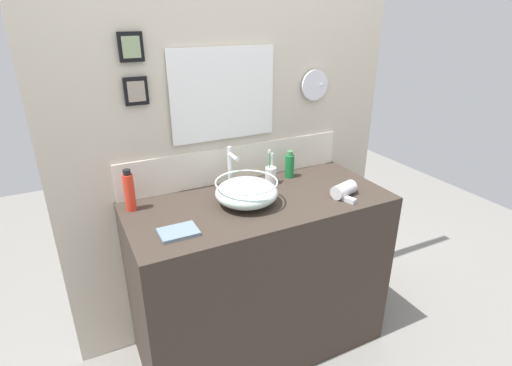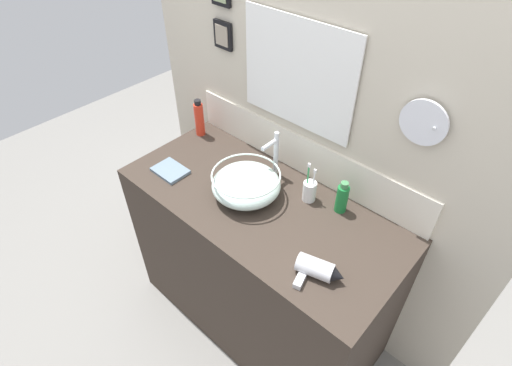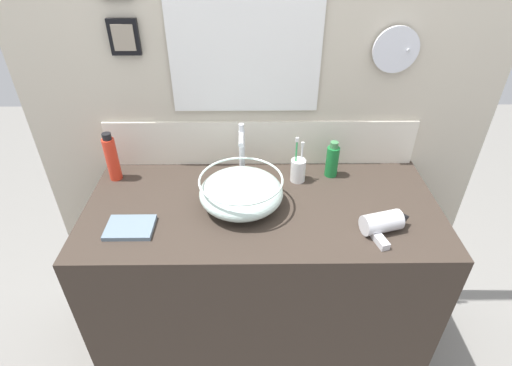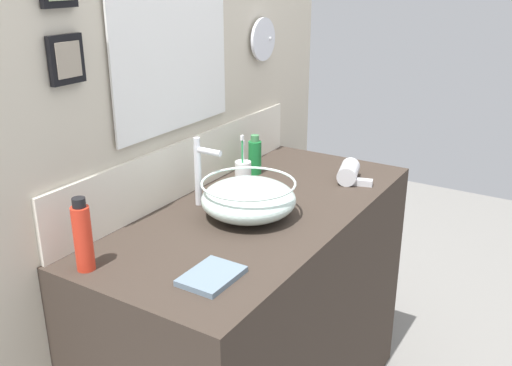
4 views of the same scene
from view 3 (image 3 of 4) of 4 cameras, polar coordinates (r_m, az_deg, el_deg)
ground_plane at (r=2.21m, az=0.65°, el=-22.45°), size 6.00×6.00×0.00m
vanity_counter at (r=1.83m, az=0.75°, el=-14.60°), size 1.34×0.61×0.93m
back_panel at (r=1.65m, az=0.67°, el=12.65°), size 1.92×0.09×2.47m
glass_bowl_sink at (r=1.47m, az=-2.12°, el=-1.27°), size 0.31×0.31×0.12m
faucet at (r=1.59m, az=-2.04°, el=4.90°), size 0.02×0.11×0.24m
hair_drier at (r=1.45m, az=18.01°, el=-5.41°), size 0.19×0.16×0.07m
toothbrush_cup at (r=1.62m, az=6.02°, el=1.90°), size 0.06×0.06×0.20m
shampoo_bottle at (r=1.67m, az=10.83°, el=3.19°), size 0.05×0.05×0.16m
spray_bottle at (r=1.70m, az=-19.90°, el=3.40°), size 0.05×0.05×0.21m
hand_towel at (r=1.47m, az=-17.55°, el=-6.08°), size 0.16×0.12×0.02m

